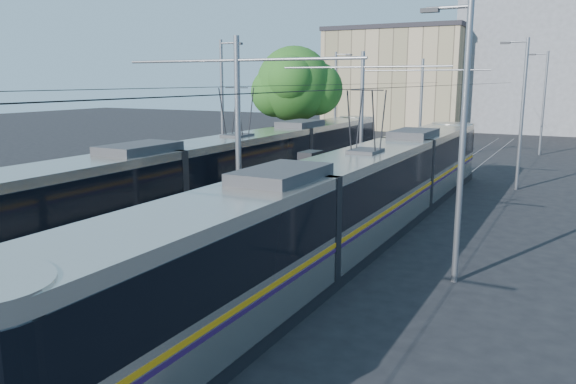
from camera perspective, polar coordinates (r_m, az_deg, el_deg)
The scene contains 13 objects.
ground at distance 14.57m, azimuth -22.62°, elevation -13.31°, with size 160.00×160.00×0.00m, color black.
platform at distance 27.91m, azimuth 5.12°, elevation -0.50°, with size 4.00×50.00×0.30m, color gray.
tactile_strip_left at distance 28.45m, azimuth 2.44°, elevation 0.08°, with size 0.70×50.00×0.01m, color gray.
tactile_strip_right at distance 27.36m, azimuth 7.93°, elevation -0.47°, with size 0.70×50.00×0.01m, color gray.
rails at distance 27.93m, azimuth 5.12°, elevation -0.77°, with size 8.71×70.00×0.03m.
tram_left at distance 26.21m, azimuth -5.11°, elevation 2.18°, with size 2.43×32.35×5.50m.
tram_right at distance 20.65m, azimuth 7.77°, elevation 0.06°, with size 2.43×31.76×5.50m.
catenary at distance 24.75m, azimuth 2.72°, elevation 8.24°, with size 9.20×70.00×7.00m.
street_lamps at distance 31.09m, azimuth 8.15°, elevation 8.15°, with size 15.18×38.22×8.00m.
shelter at distance 23.89m, azimuth 2.28°, elevation 1.21°, with size 0.75×1.19×2.60m.
tree at distance 38.33m, azimuth 1.22°, elevation 10.76°, with size 5.56×5.14×8.07m.
building_left at distance 71.23m, azimuth 11.35°, elevation 11.25°, with size 16.32×12.24×11.95m.
building_centre at distance 72.40m, azimuth 24.90°, elevation 12.48°, with size 18.36×14.28×17.12m.
Camera 1 is at (10.51, -8.21, 5.87)m, focal length 35.00 mm.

